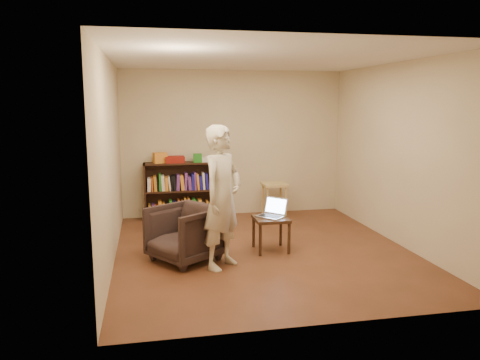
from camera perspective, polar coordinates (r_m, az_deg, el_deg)
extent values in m
plane|color=#4D2B19|center=(6.58, 2.83, -8.56)|extent=(4.50, 4.50, 0.00)
plane|color=white|center=(6.29, 3.02, 14.60)|extent=(4.50, 4.50, 0.00)
plane|color=beige|center=(8.49, -0.80, 4.48)|extent=(4.00, 0.00, 4.00)
plane|color=beige|center=(6.13, -15.53, 2.24)|extent=(0.00, 4.50, 4.50)
plane|color=beige|center=(7.06, 18.88, 2.97)|extent=(0.00, 4.50, 4.50)
cube|color=black|center=(8.29, -11.51, -1.41)|extent=(0.03, 0.30, 1.00)
cube|color=black|center=(8.37, -3.47, -1.15)|extent=(0.03, 0.30, 1.00)
cube|color=black|center=(8.45, -7.53, -1.11)|extent=(1.20, 0.02, 1.00)
cube|color=black|center=(8.41, -7.40, -4.53)|extent=(1.20, 0.30, 0.03)
cube|color=black|center=(8.31, -7.47, -1.28)|extent=(1.14, 0.30, 0.03)
cube|color=black|center=(8.23, -7.54, 2.04)|extent=(1.20, 0.30, 0.03)
cube|color=orange|center=(8.19, -9.71, 2.69)|extent=(0.25, 0.21, 0.18)
cube|color=maroon|center=(8.21, -7.97, 2.50)|extent=(0.34, 0.26, 0.11)
cube|color=#237D21|center=(8.23, -5.19, 2.69)|extent=(0.16, 0.16, 0.15)
cube|color=silver|center=(8.24, -4.44, 2.50)|extent=(0.12, 0.12, 0.09)
cube|color=tan|center=(8.34, 4.21, -0.54)|extent=(0.43, 0.43, 0.04)
cylinder|color=tan|center=(8.19, 3.36, -2.90)|extent=(0.04, 0.04, 0.57)
cylinder|color=tan|center=(8.28, 5.62, -2.79)|extent=(0.04, 0.04, 0.57)
cylinder|color=tan|center=(8.51, 2.79, -2.43)|extent=(0.04, 0.04, 0.57)
cylinder|color=tan|center=(8.60, 4.97, -2.33)|extent=(0.04, 0.04, 0.57)
imported|color=#332422|center=(6.11, -6.78, -6.49)|extent=(1.09, 1.09, 0.72)
cube|color=black|center=(6.46, 3.81, -4.75)|extent=(0.46, 0.46, 0.04)
cylinder|color=black|center=(6.29, 2.49, -7.36)|extent=(0.04, 0.04, 0.43)
cylinder|color=black|center=(6.39, 6.00, -7.13)|extent=(0.04, 0.04, 0.43)
cylinder|color=black|center=(6.66, 1.67, -6.39)|extent=(0.04, 0.04, 0.43)
cylinder|color=black|center=(6.76, 4.99, -6.19)|extent=(0.04, 0.04, 0.43)
cube|color=#BABBBF|center=(6.46, 3.67, -4.49)|extent=(0.41, 0.42, 0.02)
cube|color=black|center=(6.45, 3.67, -4.39)|extent=(0.30, 0.31, 0.00)
cube|color=#BABBBF|center=(6.56, 4.41, -3.14)|extent=(0.30, 0.31, 0.24)
cube|color=#A0B8E1|center=(6.56, 4.41, -3.14)|extent=(0.25, 0.26, 0.19)
imported|color=beige|center=(5.73, -2.19, -2.13)|extent=(0.75, 0.76, 1.77)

